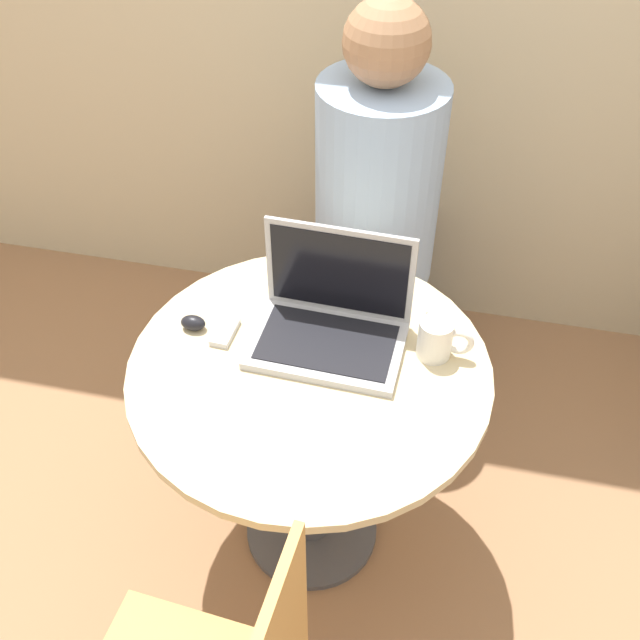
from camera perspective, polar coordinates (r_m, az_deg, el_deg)
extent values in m
plane|color=#9E704C|center=(2.28, -0.63, -15.70)|extent=(12.00, 12.00, 0.00)
cylinder|color=#4C4C51|center=(2.27, -0.63, -15.57)|extent=(0.38, 0.38, 0.02)
cylinder|color=#4C4C51|center=(1.99, -0.71, -10.50)|extent=(0.10, 0.10, 0.66)
cylinder|color=beige|center=(1.72, -0.81, -3.77)|extent=(0.84, 0.84, 0.02)
cube|color=#B7B7BC|center=(1.75, 0.53, -1.95)|extent=(0.36, 0.24, 0.02)
cube|color=black|center=(1.74, 0.53, -1.68)|extent=(0.32, 0.20, 0.00)
cube|color=#B7B7BC|center=(1.74, 1.49, 3.76)|extent=(0.35, 0.02, 0.24)
cube|color=black|center=(1.74, 1.45, 3.64)|extent=(0.32, 0.01, 0.22)
cube|color=silver|center=(1.79, -7.26, -0.91)|extent=(0.05, 0.10, 0.02)
ellipsoid|color=black|center=(1.81, -9.64, -0.22)|extent=(0.06, 0.04, 0.04)
cylinder|color=white|center=(1.73, 8.75, -1.40)|extent=(0.08, 0.08, 0.10)
torus|color=white|center=(1.73, 10.52, -1.67)|extent=(0.07, 0.01, 0.07)
cube|color=#3D4766|center=(2.61, 4.09, 1.81)|extent=(0.37, 0.52, 0.46)
cylinder|color=#9EBCE5|center=(2.18, 4.43, 10.23)|extent=(0.36, 0.36, 0.61)
sphere|color=#A87A56|center=(1.98, 5.11, 20.36)|extent=(0.22, 0.22, 0.22)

